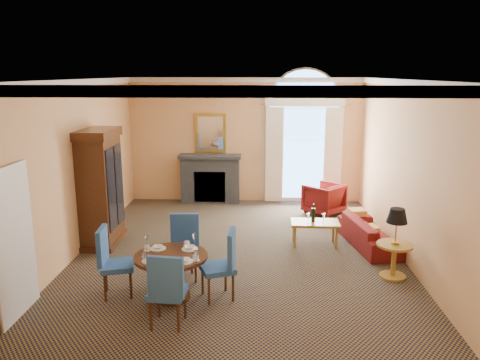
{
  "coord_description": "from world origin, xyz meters",
  "views": [
    {
      "loc": [
        0.37,
        -8.26,
        3.32
      ],
      "look_at": [
        0.0,
        0.5,
        1.3
      ],
      "focal_mm": 35.0,
      "sensor_mm": 36.0,
      "label": 1
    }
  ],
  "objects_px": {
    "armoire": "(100,190)",
    "sofa": "(371,233)",
    "dining_table": "(171,266)",
    "coffee_table": "(315,223)",
    "side_table": "(396,235)",
    "armchair": "(324,199)"
  },
  "relations": [
    {
      "from": "armchair",
      "to": "armoire",
      "type": "bearing_deg",
      "value": -21.11
    },
    {
      "from": "sofa",
      "to": "side_table",
      "type": "xyz_separation_m",
      "value": [
        0.05,
        -1.43,
        0.47
      ]
    },
    {
      "from": "armoire",
      "to": "side_table",
      "type": "height_order",
      "value": "armoire"
    },
    {
      "from": "dining_table",
      "to": "sofa",
      "type": "xyz_separation_m",
      "value": [
        3.48,
        2.32,
        -0.25
      ]
    },
    {
      "from": "dining_table",
      "to": "side_table",
      "type": "relative_size",
      "value": 0.94
    },
    {
      "from": "dining_table",
      "to": "side_table",
      "type": "distance_m",
      "value": 3.64
    },
    {
      "from": "sofa",
      "to": "coffee_table",
      "type": "distance_m",
      "value": 1.1
    },
    {
      "from": "dining_table",
      "to": "side_table",
      "type": "height_order",
      "value": "side_table"
    },
    {
      "from": "sofa",
      "to": "side_table",
      "type": "relative_size",
      "value": 1.55
    },
    {
      "from": "coffee_table",
      "to": "side_table",
      "type": "distance_m",
      "value": 1.87
    },
    {
      "from": "armoire",
      "to": "sofa",
      "type": "height_order",
      "value": "armoire"
    },
    {
      "from": "sofa",
      "to": "coffee_table",
      "type": "height_order",
      "value": "coffee_table"
    },
    {
      "from": "armoire",
      "to": "dining_table",
      "type": "distance_m",
      "value": 2.95
    },
    {
      "from": "coffee_table",
      "to": "armoire",
      "type": "bearing_deg",
      "value": -177.66
    },
    {
      "from": "armoire",
      "to": "armchair",
      "type": "relative_size",
      "value": 2.82
    },
    {
      "from": "side_table",
      "to": "dining_table",
      "type": "bearing_deg",
      "value": -165.87
    },
    {
      "from": "coffee_table",
      "to": "side_table",
      "type": "xyz_separation_m",
      "value": [
        1.13,
        -1.45,
        0.29
      ]
    },
    {
      "from": "armchair",
      "to": "side_table",
      "type": "height_order",
      "value": "side_table"
    },
    {
      "from": "armoire",
      "to": "sofa",
      "type": "xyz_separation_m",
      "value": [
        5.27,
        0.05,
        -0.83
      ]
    },
    {
      "from": "armoire",
      "to": "armchair",
      "type": "distance_m",
      "value": 5.19
    },
    {
      "from": "dining_table",
      "to": "armoire",
      "type": "bearing_deg",
      "value": 128.3
    },
    {
      "from": "armoire",
      "to": "sofa",
      "type": "relative_size",
      "value": 1.26
    }
  ]
}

